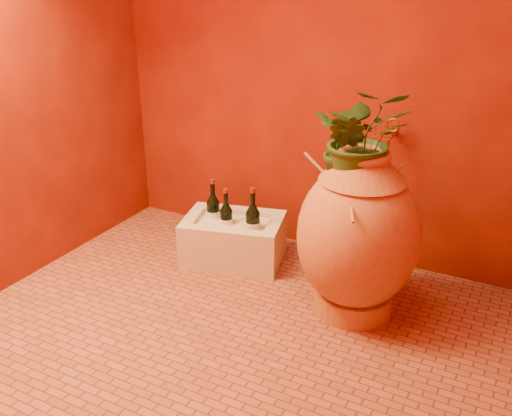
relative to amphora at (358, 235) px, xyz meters
The scene contains 11 objects.
floor 0.76m from the amphora, 137.02° to the right, with size 2.50×2.50×0.00m, color brown.
wall_back 1.11m from the amphora, 128.95° to the left, with size 2.50×0.02×2.50m, color #5A1005.
wall_left 1.95m from the amphora, 165.91° to the right, with size 0.02×2.00×2.50m, color #5A1005.
amphora is the anchor object (origin of this frame).
stone_basin 0.86m from the amphora, 167.45° to the left, with size 0.63×0.51×0.26m.
wine_bottle_a 0.69m from the amphora, 166.42° to the left, with size 0.08×0.08×0.34m.
wine_bottle_b 0.85m from the amphora, 169.25° to the left, with size 0.07×0.07×0.30m.
wine_bottle_c 0.97m from the amphora, 168.15° to the left, with size 0.08×0.08×0.33m.
wall_tap 0.61m from the amphora, 90.86° to the left, with size 0.08×0.16×0.18m.
plant_main 0.48m from the amphora, 149.43° to the left, with size 0.42×0.36×0.47m, color #224117.
plant_side 0.42m from the amphora, 163.49° to the right, with size 0.20×0.16×0.36m, color #224117.
Camera 1 is at (1.16, -1.95, 1.62)m, focal length 40.00 mm.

